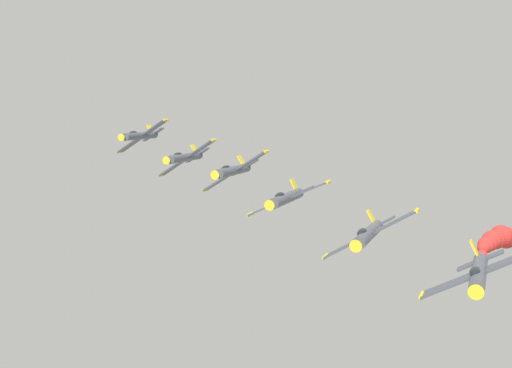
{
  "coord_description": "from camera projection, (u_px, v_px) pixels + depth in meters",
  "views": [
    {
      "loc": [
        -25.63,
        71.92,
        120.09
      ],
      "look_at": [
        0.0,
        0.0,
        111.56
      ],
      "focal_mm": 48.44,
      "sensor_mm": 36.0,
      "label": 1
    }
  ],
  "objects": [
    {
      "name": "airplane_lead",
      "position": [
        479.0,
        273.0,
        50.02
      ],
      "size": [
        8.67,
        10.35,
        4.69
      ],
      "rotation": [
        0.0,
        0.47,
        0.0
      ],
      "color": "#474C56"
    },
    {
      "name": "smoke_trail_lead",
      "position": [
        498.0,
        239.0,
        66.89
      ],
      "size": [
        3.59,
        16.75,
        3.03
      ],
      "color": "red"
    },
    {
      "name": "airplane_left_inner",
      "position": [
        368.0,
        234.0,
        60.43
      ],
      "size": [
        8.46,
        10.35,
        5.08
      ],
      "rotation": [
        0.0,
        0.52,
        0.0
      ],
      "color": "#474C56"
    },
    {
      "name": "airplane_right_inner",
      "position": [
        286.0,
        198.0,
        71.32
      ],
      "size": [
        8.87,
        10.35,
        4.23
      ],
      "rotation": [
        0.0,
        0.42,
        0.0
      ],
      "color": "#474C56"
    },
    {
      "name": "airplane_left_outer",
      "position": [
        233.0,
        171.0,
        81.93
      ],
      "size": [
        8.31,
        10.35,
        5.35
      ],
      "rotation": [
        0.0,
        0.56,
        0.0
      ],
      "color": "#474C56"
    },
    {
      "name": "airplane_right_outer",
      "position": [
        185.0,
        157.0,
        92.89
      ],
      "size": [
        8.26,
        10.35,
        5.43
      ],
      "rotation": [
        0.0,
        0.57,
        0.0
      ],
      "color": "#474C56"
    },
    {
      "name": "airplane_trailing",
      "position": [
        140.0,
        136.0,
        103.16
      ],
      "size": [
        8.29,
        10.35,
        5.39
      ],
      "rotation": [
        0.0,
        0.56,
        0.0
      ],
      "color": "#474C56"
    }
  ]
}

